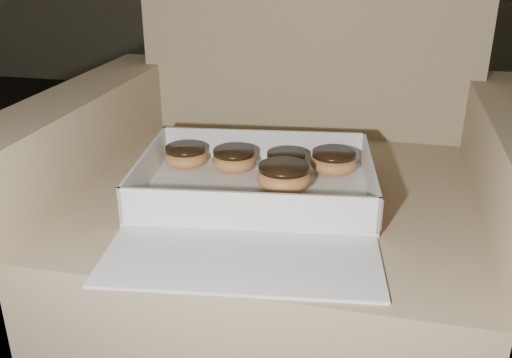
% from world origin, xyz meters
% --- Properties ---
extents(floor, '(4.50, 4.50, 0.00)m').
position_xyz_m(floor, '(0.00, 0.00, 0.00)').
color(floor, black).
rests_on(floor, ground).
extents(armchair, '(0.99, 0.84, 1.04)m').
position_xyz_m(armchair, '(0.82, -0.11, 0.33)').
color(armchair, tan).
rests_on(armchair, floor).
extents(bakery_box, '(0.48, 0.55, 0.07)m').
position_xyz_m(bakery_box, '(0.79, -0.27, 0.48)').
color(bakery_box, white).
rests_on(bakery_box, armchair).
extents(donut_a, '(0.08, 0.08, 0.04)m').
position_xyz_m(donut_a, '(0.82, -0.13, 0.49)').
color(donut_a, '#C77E45').
rests_on(donut_a, bakery_box).
extents(donut_b, '(0.09, 0.09, 0.05)m').
position_xyz_m(donut_b, '(0.72, -0.15, 0.50)').
color(donut_b, '#C77E45').
rests_on(donut_b, bakery_box).
extents(donut_c, '(0.09, 0.09, 0.04)m').
position_xyz_m(donut_c, '(0.61, -0.15, 0.50)').
color(donut_c, '#C77E45').
rests_on(donut_c, bakery_box).
extents(donut_d, '(0.09, 0.09, 0.05)m').
position_xyz_m(donut_d, '(0.91, -0.11, 0.50)').
color(donut_d, '#C77E45').
rests_on(donut_d, bakery_box).
extents(donut_e, '(0.10, 0.10, 0.05)m').
position_xyz_m(donut_e, '(0.83, -0.22, 0.50)').
color(donut_e, '#C77E45').
rests_on(donut_e, bakery_box).
extents(crumb_a, '(0.01, 0.01, 0.00)m').
position_xyz_m(crumb_a, '(0.62, -0.28, 0.47)').
color(crumb_a, black).
rests_on(crumb_a, bakery_box).
extents(crumb_b, '(0.01, 0.01, 0.00)m').
position_xyz_m(crumb_b, '(0.81, -0.23, 0.47)').
color(crumb_b, black).
rests_on(crumb_b, bakery_box).
extents(crumb_c, '(0.01, 0.01, 0.00)m').
position_xyz_m(crumb_c, '(0.88, -0.34, 0.47)').
color(crumb_c, black).
rests_on(crumb_c, bakery_box).
extents(crumb_d, '(0.01, 0.01, 0.00)m').
position_xyz_m(crumb_d, '(0.69, -0.32, 0.47)').
color(crumb_d, black).
rests_on(crumb_d, bakery_box).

